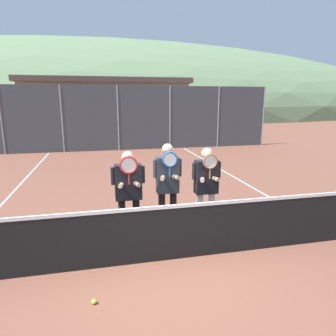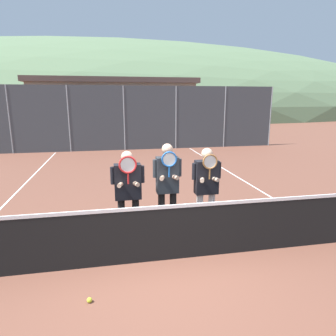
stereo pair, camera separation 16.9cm
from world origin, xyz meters
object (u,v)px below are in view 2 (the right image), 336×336
Objects in this scene: player_leftmost at (128,188)px; car_left_of_center at (116,128)px; car_center at (197,127)px; player_center_left at (167,183)px; car_far_left at (29,130)px; player_center_right at (206,184)px; tennis_ball_on_court at (89,300)px.

player_leftmost is 0.37× the size of car_left_of_center.
player_center_left is at bearing -108.69° from car_center.
player_center_left is 14.27m from car_far_left.
player_center_right reaches higher than car_left_of_center.
player_center_right is 14.63m from car_far_left.
car_center is (3.74, 13.32, -0.13)m from player_center_right.
player_center_left is at bearing -87.21° from car_left_of_center.
player_leftmost reaches higher than car_far_left.
player_center_right is at bearing -4.19° from player_center_left.
player_center_right reaches higher than tennis_ball_on_court.
player_leftmost is 2.06m from tennis_ball_on_court.
car_far_left is 4.93m from car_left_of_center.
player_center_left reaches higher than player_leftmost.
car_left_of_center is at bearing -178.68° from car_center.
car_left_of_center is 66.60× the size of tennis_ball_on_court.
player_center_right is 0.37× the size of car_left_of_center.
car_far_left is 0.88× the size of car_left_of_center.
player_leftmost is 14.08m from car_far_left.
player_center_left is 26.30× the size of tennis_ball_on_court.
player_center_right is at bearing -83.99° from car_left_of_center.
player_leftmost is 14.34m from car_center.
player_center_left is 13.16m from car_left_of_center.
car_far_left is (-4.82, 13.22, -0.15)m from player_leftmost.
player_leftmost is at bearing -178.87° from player_center_right.
car_left_of_center is 5.13m from car_center.
player_leftmost is 0.94× the size of player_center_left.
car_far_left is at bearing 105.68° from tennis_ball_on_court.
car_center is (5.23, 13.35, -0.14)m from player_leftmost.
player_leftmost reaches higher than car_left_of_center.
car_far_left is 15.52m from tennis_ball_on_court.
tennis_ball_on_court is at bearing -110.50° from player_leftmost.
tennis_ball_on_court is at bearing -127.71° from player_center_left.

